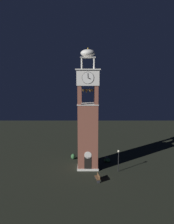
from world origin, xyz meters
TOP-DOWN VIEW (x-y plane):
  - ground at (0.00, 0.00)m, footprint 80.00×80.00m
  - clock_tower at (-0.00, -0.00)m, footprint 3.69×3.69m
  - park_bench at (1.36, -5.05)m, footprint 0.73×1.65m
  - lamp_post at (4.66, -1.70)m, footprint 0.36×0.36m
  - trash_bin at (3.08, 2.66)m, footprint 0.52×0.52m
  - shrub_near_entry at (-2.56, 3.81)m, footprint 0.78×0.78m
  - shrub_left_of_tower at (3.30, 2.35)m, footprint 1.02×1.02m
  - shrub_behind_bench at (-1.11, 4.22)m, footprint 1.07×1.07m

SIDE VIEW (x-z plane):
  - ground at x=0.00m, z-range 0.00..0.00m
  - shrub_left_of_tower at x=3.30m, z-range 0.00..0.66m
  - trash_bin at x=3.08m, z-range 0.00..0.80m
  - shrub_behind_bench at x=-1.11m, z-range 0.00..0.90m
  - shrub_near_entry at x=-2.56m, z-range 0.00..0.95m
  - park_bench at x=1.36m, z-range 0.01..0.96m
  - lamp_post at x=4.66m, z-range 0.70..4.08m
  - clock_tower at x=0.00m, z-range -1.67..16.96m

